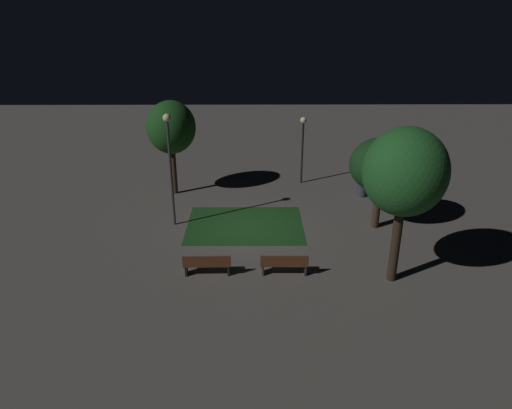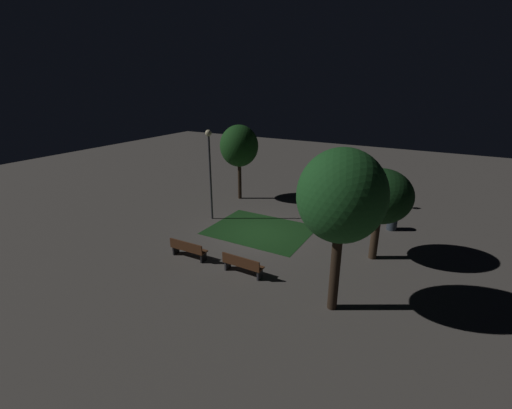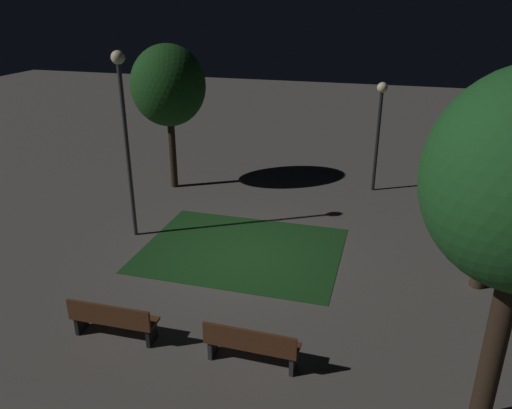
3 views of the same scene
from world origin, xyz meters
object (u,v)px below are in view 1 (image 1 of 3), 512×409
Objects in this scene: bench_by_lamp at (207,264)px; trash_bin at (362,188)px; tree_near_wall at (381,166)px; lamp_post_near_wall at (303,138)px; lamp_post_path_center at (169,153)px; tree_back_left at (171,128)px; tree_back_right at (405,173)px; bench_back_row at (284,264)px.

trash_bin is at bearing 46.45° from bench_by_lamp.
lamp_post_near_wall is (-2.84, 5.96, -0.31)m from tree_near_wall.
lamp_post_near_wall is at bearing 41.02° from lamp_post_path_center.
tree_back_left is at bearing 97.95° from lamp_post_path_center.
bench_by_lamp is 7.85m from tree_back_right.
tree_back_right is 10.11m from lamp_post_path_center.
bench_back_row is at bearing -99.17° from lamp_post_near_wall.
bench_by_lamp is 9.44m from tree_back_left.
bench_by_lamp is 0.31× the size of tree_back_right.
tree_back_left is at bearing 136.60° from tree_back_right.
tree_back_left reaches higher than tree_near_wall.
tree_back_right is at bearing -2.94° from bench_by_lamp.
tree_back_right reaches higher than bench_back_row.
lamp_post_near_wall is 8.64m from lamp_post_path_center.
bench_back_row is 0.43× the size of tree_near_wall.
tree_back_left reaches higher than lamp_post_near_wall.
tree_near_wall is at bearing -93.56° from trash_bin.
lamp_post_near_wall is (4.55, 10.15, 2.19)m from bench_by_lamp.
tree_near_wall is (7.40, 4.19, 2.50)m from bench_by_lamp.
bench_by_lamp is 2.01× the size of trash_bin.
lamp_post_path_center is at bearing -82.05° from tree_back_left.
lamp_post_path_center is (-4.85, 4.50, 3.00)m from bench_back_row.
trash_bin reaches higher than bench_by_lamp.
bench_back_row is 2.01× the size of trash_bin.
lamp_post_path_center reaches higher than trash_bin.
lamp_post_path_center reaches higher than bench_back_row.
tree_back_right reaches higher than lamp_post_path_center.
lamp_post_near_wall is 0.74× the size of lamp_post_path_center.
trash_bin is at bearing 85.02° from tree_back_right.
trash_bin is at bearing 86.44° from tree_near_wall.
tree_back_right reaches higher than tree_back_left.
tree_back_right reaches higher than tree_near_wall.
tree_back_right is 1.38× the size of tree_near_wall.
bench_back_row is 0.31× the size of tree_back_right.
tree_back_left is at bearing 122.38° from bench_back_row.
bench_back_row is at bearing -136.96° from tree_near_wall.
tree_back_right is 1.11× the size of lamp_post_path_center.
tree_near_wall is 4.68× the size of trash_bin.
tree_back_right reaches higher than trash_bin.
lamp_post_near_wall reaches higher than bench_back_row.
bench_by_lamp is at bearing -66.72° from lamp_post_path_center.
tree_back_left reaches higher than bench_back_row.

